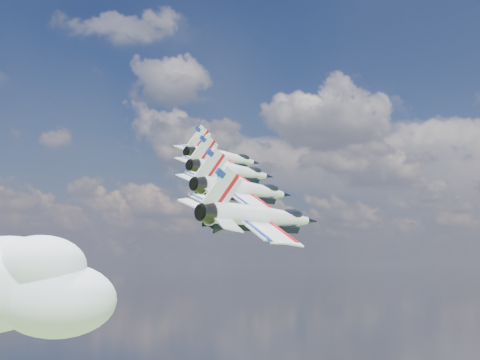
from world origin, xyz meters
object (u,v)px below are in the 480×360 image
Objects in this scene: jet_0 at (225,158)px; jet_2 at (247,190)px; jet_1 at (234,171)px; jet_3 at (265,217)px.

jet_0 is 23.94m from jet_2.
jet_0 is 11.97m from jet_1.
jet_0 reaches higher than jet_1.
jet_2 is 1.00× the size of jet_3.
jet_3 is at bearing -40.03° from jet_0.
jet_2 is at bearing -40.03° from jet_0.
jet_2 is (16.06, -16.39, -6.82)m from jet_0.
jet_1 is 1.00× the size of jet_3.
jet_0 reaches higher than jet_3.
jet_0 is at bearing 139.97° from jet_3.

